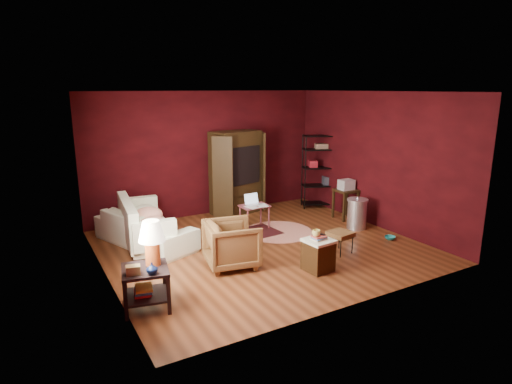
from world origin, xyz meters
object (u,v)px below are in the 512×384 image
(armchair, at_px, (232,242))
(side_table, at_px, (149,256))
(laptop_desk, at_px, (254,208))
(hamper, at_px, (318,254))
(wire_shelving, at_px, (321,168))
(tv_armoire, at_px, (237,171))
(sofa, at_px, (145,223))

(armchair, relative_size, side_table, 0.71)
(armchair, xyz_separation_m, laptop_desk, (1.27, 1.51, 0.03))
(side_table, xyz_separation_m, hamper, (2.66, -0.20, -0.43))
(armchair, bearing_deg, wire_shelving, -47.23)
(hamper, distance_m, wire_shelving, 3.89)
(laptop_desk, bearing_deg, side_table, -143.10)
(armchair, height_order, wire_shelving, wire_shelving)
(armchair, bearing_deg, side_table, 123.72)
(tv_armoire, height_order, wire_shelving, tv_armoire)
(sofa, xyz_separation_m, hamper, (2.09, -2.55, -0.15))
(sofa, height_order, wire_shelving, wire_shelving)
(laptop_desk, relative_size, tv_armoire, 0.37)
(armchair, xyz_separation_m, side_table, (-1.54, -0.64, 0.29))
(sofa, relative_size, side_table, 1.82)
(tv_armoire, bearing_deg, wire_shelving, -28.38)
(hamper, bearing_deg, laptop_desk, 86.39)
(side_table, bearing_deg, armchair, 22.64)
(armchair, relative_size, wire_shelving, 0.47)
(laptop_desk, distance_m, tv_armoire, 1.32)
(side_table, xyz_separation_m, laptop_desk, (2.81, 2.15, -0.26))
(sofa, height_order, side_table, side_table)
(hamper, distance_m, laptop_desk, 2.37)
(hamper, xyz_separation_m, wire_shelving, (2.37, 3.00, 0.70))
(tv_armoire, bearing_deg, sofa, -171.26)
(sofa, bearing_deg, wire_shelving, -104.88)
(tv_armoire, bearing_deg, hamper, -109.10)
(armchair, xyz_separation_m, hamper, (1.12, -0.85, -0.15))
(laptop_desk, height_order, tv_armoire, tv_armoire)
(sofa, distance_m, armchair, 1.96)
(sofa, relative_size, wire_shelving, 1.21)
(wire_shelving, bearing_deg, tv_armoire, -171.40)
(sofa, height_order, laptop_desk, sofa)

